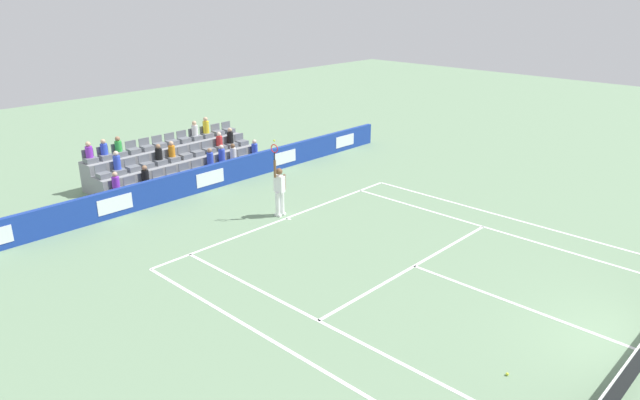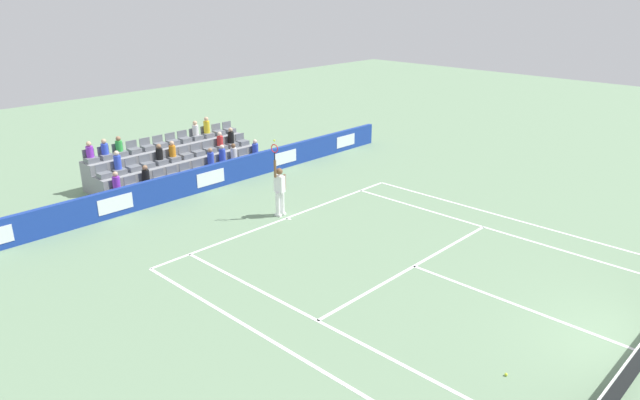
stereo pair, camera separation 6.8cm
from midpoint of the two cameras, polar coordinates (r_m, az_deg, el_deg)
name	(u,v)px [view 2 (the right image)]	position (r m, az deg, el deg)	size (l,w,h in m)	color
line_baseline	(287,218)	(20.70, -3.20, -1.78)	(10.97, 0.10, 0.01)	white
line_service	(414,266)	(17.44, 9.35, -6.44)	(8.23, 0.10, 0.01)	white
line_centre_service	(516,305)	(16.11, 18.85, -9.73)	(0.10, 6.40, 0.01)	white
line_singles_sideline_left	(331,328)	(14.35, 1.24, -12.46)	(0.10, 11.89, 0.01)	white
line_singles_sideline_right	(495,230)	(20.51, 16.99, -2.89)	(0.10, 11.89, 0.01)	white
line_doubles_sideline_left	(290,352)	(13.54, -2.81, -14.72)	(0.10, 11.89, 0.01)	white
line_doubles_sideline_right	(514,219)	(21.67, 18.67, -1.83)	(0.10, 11.89, 0.01)	white
line_centre_mark	(289,219)	(20.63, -3.01, -1.85)	(0.10, 0.20, 0.01)	white
sponsor_barrier	(209,177)	(23.89, -10.78, 2.21)	(20.69, 0.22, 1.01)	#193899
tennis_player	(280,189)	(20.62, -3.91, 1.05)	(0.53, 0.38, 2.85)	white
stadium_stand	(177,165)	(25.71, -13.83, 3.40)	(7.44, 2.85, 2.20)	gray
loose_tennis_ball	(506,374)	(13.43, 18.00, -16.03)	(0.07, 0.07, 0.07)	#D1E533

